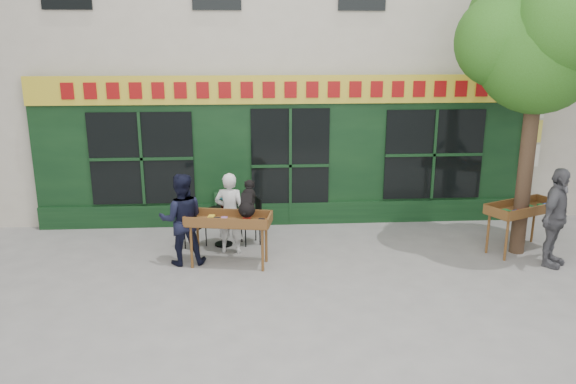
# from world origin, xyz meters

# --- Properties ---
(ground) EXTENTS (80.00, 80.00, 0.00)m
(ground) POSITION_xyz_m (0.00, 0.00, 0.00)
(ground) COLOR slate
(ground) RESTS_ON ground
(building) EXTENTS (14.00, 7.26, 10.00)m
(building) POSITION_xyz_m (0.00, 5.97, 4.97)
(building) COLOR beige
(building) RESTS_ON ground
(street_tree) EXTENTS (3.05, 2.90, 5.60)m
(street_tree) POSITION_xyz_m (4.34, 0.36, 4.11)
(street_tree) COLOR #382619
(street_tree) RESTS_ON ground
(book_cart_center) EXTENTS (1.59, 0.88, 0.99)m
(book_cart_center) POSITION_xyz_m (-1.28, 0.03, 0.82)
(book_cart_center) COLOR brown
(book_cart_center) RESTS_ON ground
(dog) EXTENTS (0.44, 0.65, 0.60)m
(dog) POSITION_xyz_m (-0.93, -0.02, 1.29)
(dog) COLOR black
(dog) RESTS_ON book_cart_center
(woman) EXTENTS (0.64, 0.48, 1.59)m
(woman) POSITION_xyz_m (-1.28, 0.68, 0.80)
(woman) COLOR silver
(woman) RESTS_ON ground
(book_cart_right) EXTENTS (1.62, 1.19, 0.99)m
(book_cart_right) POSITION_xyz_m (4.37, 0.36, 0.82)
(book_cart_right) COLOR brown
(book_cart_right) RESTS_ON ground
(man_right) EXTENTS (1.08, 1.07, 1.83)m
(man_right) POSITION_xyz_m (4.60, -0.39, 0.92)
(man_right) COLOR #525256
(man_right) RESTS_ON ground
(bistro_table) EXTENTS (0.60, 0.60, 0.76)m
(bistro_table) POSITION_xyz_m (-1.44, 1.07, 0.54)
(bistro_table) COLOR black
(bistro_table) RESTS_ON ground
(bistro_chair_left) EXTENTS (0.49, 0.49, 0.95)m
(bistro_chair_left) POSITION_xyz_m (-2.07, 1.02, 0.56)
(bistro_chair_left) COLOR black
(bistro_chair_left) RESTS_ON ground
(bistro_chair_right) EXTENTS (0.45, 0.45, 0.95)m
(bistro_chair_right) POSITION_xyz_m (-0.80, 1.15, 0.56)
(bistro_chair_right) COLOR black
(bistro_chair_right) RESTS_ON ground
(potted_plant) EXTENTS (0.19, 0.15, 0.31)m
(potted_plant) POSITION_xyz_m (-1.44, 1.07, 0.92)
(potted_plant) COLOR gray
(potted_plant) RESTS_ON bistro_table
(man_left) EXTENTS (0.89, 0.73, 1.71)m
(man_left) POSITION_xyz_m (-2.14, 0.17, 0.85)
(man_left) COLOR black
(man_left) RESTS_ON ground
(chalkboard) EXTENTS (0.57, 0.22, 0.79)m
(chalkboard) POSITION_xyz_m (-1.39, 2.19, 0.40)
(chalkboard) COLOR black
(chalkboard) RESTS_ON ground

